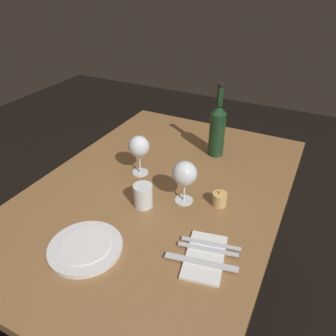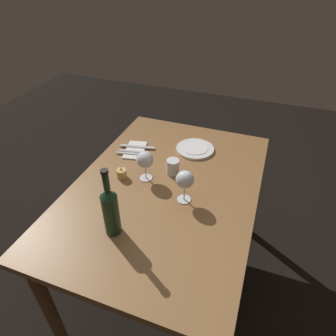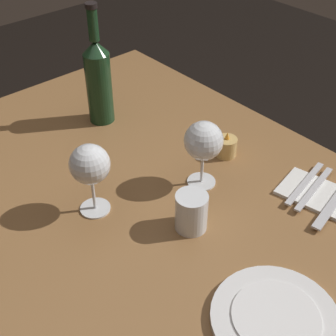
{
  "view_description": "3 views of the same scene",
  "coord_description": "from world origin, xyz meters",
  "px_view_note": "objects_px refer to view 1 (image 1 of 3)",
  "views": [
    {
      "loc": [
        0.88,
        0.49,
        1.47
      ],
      "look_at": [
        -0.02,
        0.03,
        0.83
      ],
      "focal_mm": 34.88,
      "sensor_mm": 36.0,
      "label": 1
    },
    {
      "loc": [
        -1.06,
        -0.4,
        1.7
      ],
      "look_at": [
        0.02,
        -0.01,
        0.84
      ],
      "focal_mm": 31.48,
      "sensor_mm": 36.0,
      "label": 2
    },
    {
      "loc": [
        0.6,
        -0.5,
        1.45
      ],
      "look_at": [
        -0.02,
        0.05,
        0.79
      ],
      "focal_mm": 50.9,
      "sensor_mm": 36.0,
      "label": 3
    }
  ],
  "objects_px": {
    "wine_bottle": "(217,129)",
    "dinner_plate": "(85,247)",
    "wine_glass_right": "(185,174)",
    "folded_napkin": "(205,257)",
    "fork_outer": "(211,244)",
    "water_tumbler": "(143,197)",
    "table_knife": "(201,262)",
    "fork_inner": "(208,249)",
    "votive_candle": "(220,199)",
    "wine_glass_left": "(139,147)"
  },
  "relations": [
    {
      "from": "wine_glass_right",
      "to": "folded_napkin",
      "type": "height_order",
      "value": "wine_glass_right"
    },
    {
      "from": "votive_candle",
      "to": "table_knife",
      "type": "bearing_deg",
      "value": 8.99
    },
    {
      "from": "votive_candle",
      "to": "wine_bottle",
      "type": "bearing_deg",
      "value": -158.03
    },
    {
      "from": "water_tumbler",
      "to": "dinner_plate",
      "type": "bearing_deg",
      "value": -10.18
    },
    {
      "from": "folded_napkin",
      "to": "fork_outer",
      "type": "relative_size",
      "value": 1.16
    },
    {
      "from": "wine_glass_right",
      "to": "water_tumbler",
      "type": "distance_m",
      "value": 0.17
    },
    {
      "from": "wine_glass_right",
      "to": "table_knife",
      "type": "xyz_separation_m",
      "value": [
        0.25,
        0.17,
        -0.1
      ]
    },
    {
      "from": "water_tumbler",
      "to": "wine_bottle",
      "type": "bearing_deg",
      "value": 167.37
    },
    {
      "from": "wine_bottle",
      "to": "fork_inner",
      "type": "xyz_separation_m",
      "value": [
        0.57,
        0.18,
        -0.11
      ]
    },
    {
      "from": "wine_glass_right",
      "to": "fork_inner",
      "type": "distance_m",
      "value": 0.27
    },
    {
      "from": "votive_candle",
      "to": "folded_napkin",
      "type": "height_order",
      "value": "votive_candle"
    },
    {
      "from": "table_knife",
      "to": "wine_glass_left",
      "type": "bearing_deg",
      "value": -129.87
    },
    {
      "from": "wine_glass_right",
      "to": "dinner_plate",
      "type": "xyz_separation_m",
      "value": [
        0.35,
        -0.17,
        -0.11
      ]
    },
    {
      "from": "wine_glass_right",
      "to": "wine_bottle",
      "type": "xyz_separation_m",
      "value": [
        -0.37,
        -0.02,
        0.01
      ]
    },
    {
      "from": "dinner_plate",
      "to": "fork_inner",
      "type": "xyz_separation_m",
      "value": [
        -0.16,
        0.33,
        0.0
      ]
    },
    {
      "from": "wine_bottle",
      "to": "fork_inner",
      "type": "distance_m",
      "value": 0.61
    },
    {
      "from": "fork_inner",
      "to": "table_knife",
      "type": "xyz_separation_m",
      "value": [
        0.05,
        0.0,
        0.0
      ]
    },
    {
      "from": "water_tumbler",
      "to": "table_knife",
      "type": "distance_m",
      "value": 0.33
    },
    {
      "from": "votive_candle",
      "to": "folded_napkin",
      "type": "xyz_separation_m",
      "value": [
        0.25,
        0.04,
        -0.02
      ]
    },
    {
      "from": "wine_glass_right",
      "to": "folded_napkin",
      "type": "xyz_separation_m",
      "value": [
        0.22,
        0.17,
        -0.11
      ]
    },
    {
      "from": "wine_bottle",
      "to": "wine_glass_left",
      "type": "bearing_deg",
      "value": -37.61
    },
    {
      "from": "dinner_plate",
      "to": "fork_inner",
      "type": "bearing_deg",
      "value": 115.09
    },
    {
      "from": "wine_glass_left",
      "to": "table_knife",
      "type": "bearing_deg",
      "value": 50.13
    },
    {
      "from": "wine_glass_right",
      "to": "table_knife",
      "type": "bearing_deg",
      "value": 33.85
    },
    {
      "from": "wine_bottle",
      "to": "fork_outer",
      "type": "distance_m",
      "value": 0.58
    },
    {
      "from": "fork_outer",
      "to": "water_tumbler",
      "type": "bearing_deg",
      "value": -105.7
    },
    {
      "from": "wine_glass_left",
      "to": "fork_inner",
      "type": "height_order",
      "value": "wine_glass_left"
    },
    {
      "from": "wine_glass_left",
      "to": "water_tumbler",
      "type": "bearing_deg",
      "value": 33.7
    },
    {
      "from": "water_tumbler",
      "to": "votive_candle",
      "type": "bearing_deg",
      "value": 117.36
    },
    {
      "from": "wine_glass_left",
      "to": "fork_outer",
      "type": "height_order",
      "value": "wine_glass_left"
    },
    {
      "from": "folded_napkin",
      "to": "fork_inner",
      "type": "relative_size",
      "value": 1.16
    },
    {
      "from": "wine_bottle",
      "to": "fork_inner",
      "type": "height_order",
      "value": "wine_bottle"
    },
    {
      "from": "wine_bottle",
      "to": "dinner_plate",
      "type": "relative_size",
      "value": 1.45
    },
    {
      "from": "folded_napkin",
      "to": "wine_glass_left",
      "type": "bearing_deg",
      "value": -127.26
    },
    {
      "from": "wine_glass_right",
      "to": "water_tumbler",
      "type": "relative_size",
      "value": 1.92
    },
    {
      "from": "votive_candle",
      "to": "dinner_plate",
      "type": "relative_size",
      "value": 0.3
    },
    {
      "from": "water_tumbler",
      "to": "dinner_plate",
      "type": "relative_size",
      "value": 0.38
    },
    {
      "from": "fork_inner",
      "to": "wine_glass_left",
      "type": "bearing_deg",
      "value": -124.93
    },
    {
      "from": "table_knife",
      "to": "votive_candle",
      "type": "bearing_deg",
      "value": -171.01
    },
    {
      "from": "dinner_plate",
      "to": "folded_napkin",
      "type": "bearing_deg",
      "value": 111.44
    },
    {
      "from": "wine_bottle",
      "to": "dinner_plate",
      "type": "height_order",
      "value": "wine_bottle"
    },
    {
      "from": "fork_outer",
      "to": "wine_bottle",
      "type": "bearing_deg",
      "value": -161.51
    },
    {
      "from": "wine_glass_right",
      "to": "wine_bottle",
      "type": "height_order",
      "value": "wine_bottle"
    },
    {
      "from": "table_knife",
      "to": "wine_bottle",
      "type": "bearing_deg",
      "value": -163.75
    },
    {
      "from": "water_tumbler",
      "to": "fork_inner",
      "type": "xyz_separation_m",
      "value": [
        0.1,
        0.28,
        -0.03
      ]
    },
    {
      "from": "wine_bottle",
      "to": "folded_napkin",
      "type": "height_order",
      "value": "wine_bottle"
    },
    {
      "from": "wine_bottle",
      "to": "votive_candle",
      "type": "height_order",
      "value": "wine_bottle"
    },
    {
      "from": "fork_inner",
      "to": "wine_glass_right",
      "type": "bearing_deg",
      "value": -139.23
    },
    {
      "from": "water_tumbler",
      "to": "votive_candle",
      "type": "xyz_separation_m",
      "value": [
        -0.12,
        0.24,
        -0.01
      ]
    },
    {
      "from": "wine_glass_right",
      "to": "dinner_plate",
      "type": "height_order",
      "value": "wine_glass_right"
    }
  ]
}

